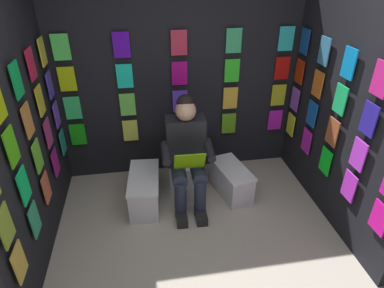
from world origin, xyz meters
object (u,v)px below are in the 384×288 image
toilet (185,164)px  comic_longbox_near (145,190)px  person_reading (187,153)px  comic_longbox_far (231,180)px

toilet → comic_longbox_near: 0.54m
toilet → person_reading: person_reading is taller
comic_longbox_far → person_reading: bearing=-8.6°
toilet → person_reading: (0.01, 0.23, 0.27)m
person_reading → comic_longbox_far: size_ratio=1.88×
person_reading → comic_longbox_far: 0.66m
person_reading → comic_longbox_far: bearing=-174.2°
comic_longbox_near → comic_longbox_far: (-0.97, -0.03, -0.01)m
toilet → comic_longbox_near: size_ratio=1.14×
comic_longbox_far → toilet: bearing=-33.5°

